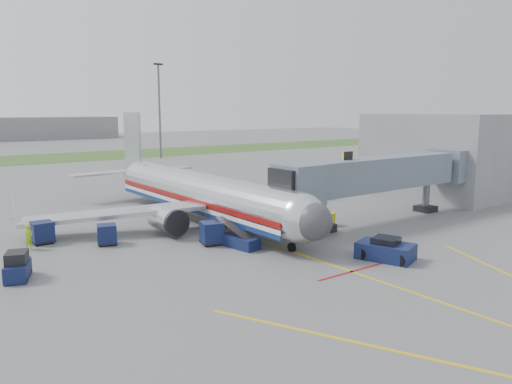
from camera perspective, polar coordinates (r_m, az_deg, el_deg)
ground at (r=36.26m, az=6.18°, el=-7.45°), size 400.00×400.00×0.00m
grass_strip at (r=118.23m, az=-25.04°, el=3.38°), size 300.00×25.00×0.01m
apron_markings at (r=31.54m, az=15.51°, el=-10.33°), size 21.52×50.00×0.01m
airliner at (r=47.67m, az=-6.32°, el=-0.14°), size 32.10×35.67×10.25m
jet_bridge at (r=47.92m, az=13.51°, el=1.92°), size 25.30×4.00×6.90m
terminal at (r=64.56m, az=19.91°, el=3.94°), size 10.00×16.00×10.00m
light_mast_right at (r=111.56m, az=-10.97°, el=9.32°), size 2.00×0.44×20.40m
pushback_tug at (r=36.64m, az=14.59°, el=-6.44°), size 3.46×4.38×1.59m
baggage_tug at (r=34.73m, az=-25.61°, el=-7.75°), size 2.11×2.83×1.77m
baggage_cart_a at (r=40.93m, az=-16.67°, el=-4.67°), size 1.86×1.86×1.60m
baggage_cart_b at (r=43.07m, az=-23.23°, el=-4.25°), size 1.62×1.62×1.74m
baggage_cart_c at (r=39.41m, az=-5.08°, el=-4.69°), size 2.03×2.03×1.79m
belt_loader at (r=38.62m, az=-1.99°, el=-5.58°), size 1.85×4.27×2.02m
ground_power_cart at (r=45.94m, az=7.95°, el=-3.14°), size 1.72×1.38×1.20m
ramp_worker at (r=41.54m, az=-24.54°, el=-4.70°), size 0.85×0.80×1.95m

